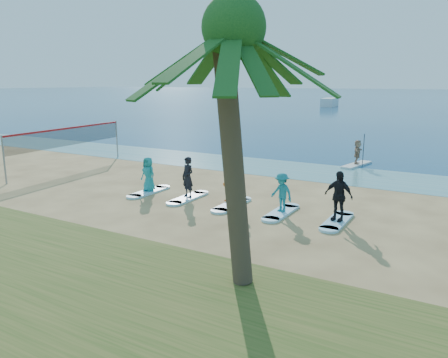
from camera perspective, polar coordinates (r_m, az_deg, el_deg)
The scene contains 18 objects.
ground at distance 17.71m, azimuth -6.59°, elevation -4.29°, with size 600.00×600.00×0.00m, color tan.
shallow_water at distance 26.62m, azimuth 6.94°, elevation 1.45°, with size 600.00×600.00×0.00m, color teal.
ocean at distance 173.94m, azimuth 27.00°, elevation 9.60°, with size 600.00×600.00×0.00m, color navy.
volleyball_net at distance 27.57m, azimuth -19.68°, elevation 5.19°, with size 0.94×9.05×2.50m.
palm_tree at distance 10.59m, azimuth 1.29°, elevation 18.89°, with size 5.60×5.60×7.55m.
paddleboard at distance 28.40m, azimuth 16.93°, elevation 1.80°, with size 0.70×3.00×0.12m, color silver.
paddleboarder at distance 28.26m, azimuth 17.03°, elevation 3.40°, with size 1.38×0.44×1.48m, color tan.
boat_offshore_a at distance 95.05m, azimuth 13.60°, elevation 9.20°, with size 2.44×7.28×1.70m, color silver.
surfboard_0 at distance 20.88m, azimuth -9.77°, elevation -1.64°, with size 0.70×2.20×0.09m, color #A4E3FF.
student_0 at distance 20.69m, azimuth -9.86°, elevation 0.63°, with size 0.78×0.51×1.61m, color teal.
surfboard_1 at distance 19.56m, azimuth -4.71°, elevation -2.47°, with size 0.70×2.20×0.09m, color #A4E3FF.
student_1 at distance 19.34m, azimuth -4.76°, elevation 0.24°, with size 0.66×0.43×1.81m, color black.
surfboard_2 at distance 18.42m, azimuth 1.03°, elevation -3.38°, with size 0.70×2.20×0.09m, color #A4E3FF.
student_2 at distance 18.18m, azimuth 1.04°, elevation -0.46°, with size 0.89×0.70×1.84m, color orange.
surfboard_3 at distance 17.50m, azimuth 7.46°, elevation -4.36°, with size 0.70×2.20×0.09m, color #A4E3FF.
student_3 at distance 17.28m, azimuth 7.54°, elevation -1.75°, with size 1.01×0.58×1.56m, color teal.
surfboard_4 at distance 16.82m, azimuth 14.53°, elevation -5.37°, with size 0.70×2.20×0.09m, color #A4E3FF.
student_4 at distance 16.55m, azimuth 14.72°, elevation -2.14°, with size 1.10×0.46×1.87m, color black.
Camera 1 is at (10.16, -13.57, 5.13)m, focal length 35.00 mm.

